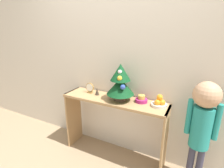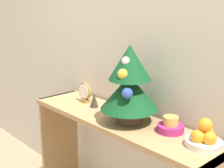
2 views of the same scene
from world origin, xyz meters
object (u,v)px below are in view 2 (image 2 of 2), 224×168
object	(u,v)px
singing_bowl	(170,126)
desk_clock	(85,93)
mini_tree	(129,83)
fruit_bowl	(204,137)
figurine	(94,100)

from	to	relation	value
singing_bowl	desk_clock	distance (m)	0.68
mini_tree	singing_bowl	size ratio (longest dim) A/B	3.12
fruit_bowl	desk_clock	size ratio (longest dim) A/B	1.26
singing_bowl	fruit_bowl	bearing A→B (deg)	-5.35
desk_clock	singing_bowl	bearing A→B (deg)	2.09
singing_bowl	desk_clock	size ratio (longest dim) A/B	1.03
singing_bowl	desk_clock	xyz separation A→B (m)	(-0.68, -0.02, 0.04)
fruit_bowl	figurine	size ratio (longest dim) A/B	1.85
mini_tree	fruit_bowl	size ratio (longest dim) A/B	2.53
figurine	mini_tree	bearing A→B (deg)	-3.43
mini_tree	figurine	size ratio (longest dim) A/B	4.68
mini_tree	figurine	distance (m)	0.37
mini_tree	singing_bowl	world-z (taller)	mini_tree
fruit_bowl	mini_tree	bearing A→B (deg)	-174.49
singing_bowl	figurine	world-z (taller)	figurine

